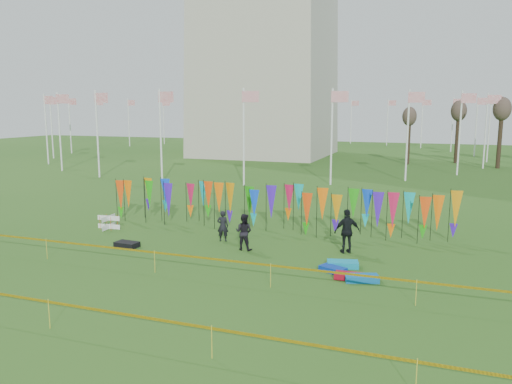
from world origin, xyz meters
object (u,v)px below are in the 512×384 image
(person_right, at_px, (347,231))
(kite_bag_red, at_px, (351,276))
(kite_bag_blue, at_px, (333,269))
(kite_bag_teal, at_px, (362,278))
(kite_bag_black, at_px, (127,244))
(kite_bag_turquoise, at_px, (343,264))
(box_kite, at_px, (109,222))
(person_mid, at_px, (244,232))
(person_left, at_px, (223,226))

(person_right, xyz_separation_m, kite_bag_red, (0.76, -3.42, -0.88))
(kite_bag_blue, height_order, kite_bag_teal, kite_bag_teal)
(kite_bag_black, bearing_deg, kite_bag_turquoise, 2.64)
(person_right, bearing_deg, kite_bag_red, 73.54)
(box_kite, height_order, kite_bag_red, box_kite)
(person_right, distance_m, kite_bag_blue, 2.94)
(kite_bag_black, relative_size, kite_bag_teal, 0.87)
(person_mid, bearing_deg, person_left, -33.87)
(kite_bag_blue, bearing_deg, kite_bag_black, 178.31)
(kite_bag_blue, height_order, kite_bag_black, kite_bag_black)
(box_kite, xyz_separation_m, person_mid, (8.21, -1.24, 0.47))
(kite_bag_red, bearing_deg, kite_bag_teal, -12.20)
(kite_bag_blue, xyz_separation_m, kite_bag_teal, (1.21, -0.70, 0.01))
(person_left, distance_m, kite_bag_red, 7.56)
(person_left, height_order, person_mid, person_mid)
(kite_bag_red, bearing_deg, kite_bag_black, 175.12)
(person_mid, relative_size, kite_bag_blue, 1.63)
(person_right, bearing_deg, kite_bag_blue, 60.02)
(kite_bag_teal, bearing_deg, person_mid, 156.78)
(kite_bag_turquoise, height_order, kite_bag_black, same)
(kite_bag_blue, bearing_deg, kite_bag_red, -37.07)
(kite_bag_black, bearing_deg, kite_bag_blue, -1.69)
(person_mid, bearing_deg, person_right, -165.24)
(person_right, relative_size, kite_bag_blue, 1.93)
(person_mid, xyz_separation_m, kite_bag_blue, (4.42, -1.72, -0.73))
(kite_bag_blue, bearing_deg, kite_bag_teal, -29.89)
(kite_bag_blue, distance_m, kite_bag_red, 1.01)
(kite_bag_turquoise, bearing_deg, kite_bag_black, -177.36)
(person_mid, height_order, kite_bag_turquoise, person_mid)
(kite_bag_turquoise, bearing_deg, person_left, 161.84)
(person_right, bearing_deg, person_mid, -15.29)
(person_left, xyz_separation_m, kite_bag_red, (6.73, -3.38, -0.64))
(box_kite, xyz_separation_m, kite_bag_blue, (12.63, -2.96, -0.26))
(person_mid, relative_size, kite_bag_black, 1.56)
(person_right, bearing_deg, kite_bag_black, -14.42)
(kite_bag_blue, relative_size, kite_bag_red, 0.85)
(person_left, height_order, kite_bag_red, person_left)
(kite_bag_turquoise, bearing_deg, kite_bag_teal, -56.22)
(box_kite, height_order, person_right, person_right)
(kite_bag_turquoise, distance_m, kite_bag_teal, 1.73)
(box_kite, relative_size, kite_bag_turquoise, 0.59)
(person_right, height_order, kite_bag_black, person_right)
(box_kite, height_order, person_mid, person_mid)
(kite_bag_red, bearing_deg, kite_bag_blue, 142.93)
(kite_bag_turquoise, height_order, kite_bag_teal, kite_bag_turquoise)
(person_left, distance_m, kite_bag_black, 4.55)
(person_left, bearing_deg, kite_bag_black, 19.92)
(box_kite, xyz_separation_m, kite_bag_black, (2.94, -2.67, -0.24))
(kite_bag_blue, bearing_deg, person_mid, 158.75)
(box_kite, relative_size, kite_bag_teal, 0.60)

